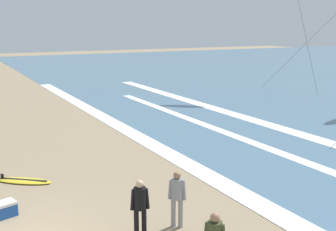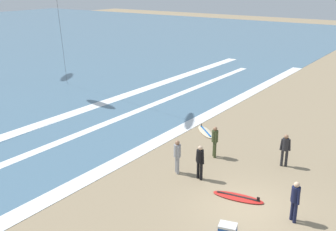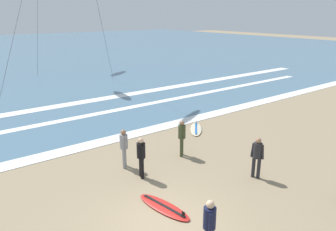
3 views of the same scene
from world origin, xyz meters
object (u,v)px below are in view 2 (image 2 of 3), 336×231
at_px(surfer_foreground_main, 177,154).
at_px(surfer_left_far, 200,159).
at_px(surfer_background_far, 295,198).
at_px(surfboard_right_spare, 206,132).
at_px(cooler_box, 228,230).
at_px(surfer_right_near, 285,147).
at_px(surfer_mid_group, 215,139).
at_px(surfboard_left_pile, 238,197).

bearing_deg(surfer_foreground_main, surfer_left_far, -85.84).
relative_size(surfer_background_far, surfboard_right_spare, 0.81).
height_order(surfer_left_far, surfer_background_far, same).
relative_size(surfer_left_far, cooler_box, 2.26).
bearing_deg(surfer_foreground_main, surfer_right_near, -46.64).
bearing_deg(surfer_right_near, surfer_left_far, 143.05).
bearing_deg(surfer_right_near, surfboard_right_spare, 72.25).
xyz_separation_m(surfer_background_far, cooler_box, (-2.18, 1.55, -0.74)).
bearing_deg(surfer_foreground_main, surfer_mid_group, -11.91).
bearing_deg(surfer_foreground_main, surfboard_left_pile, -97.64).
bearing_deg(surfer_mid_group, surfboard_left_pile, -137.22).
xyz_separation_m(surfer_background_far, surfer_mid_group, (3.28, 5.10, 0.00)).
distance_m(surfer_right_near, surfer_mid_group, 3.35).
xyz_separation_m(surfboard_right_spare, cooler_box, (-8.13, -5.59, 0.18)).
distance_m(surfer_foreground_main, surfboard_right_spare, 5.49).
xyz_separation_m(surfer_left_far, surfer_background_far, (-0.84, -4.49, 0.00)).
bearing_deg(surfer_left_far, surfer_foreground_main, 94.16).
distance_m(surfer_left_far, surfboard_right_spare, 5.84).
bearing_deg(surfer_background_far, surfer_right_near, 23.97).
distance_m(surfboard_right_spare, surfboard_left_pile, 7.40).
bearing_deg(surfboard_left_pile, surfboard_right_spare, 40.37).
xyz_separation_m(surfer_right_near, surfer_foreground_main, (-3.52, 3.73, 0.00)).
bearing_deg(cooler_box, surfboard_left_pile, 17.74).
relative_size(surfer_background_far, cooler_box, 2.26).
bearing_deg(surfboard_right_spare, surfer_left_far, -152.55).
distance_m(surfer_left_far, surfboard_left_pile, 2.38).
bearing_deg(cooler_box, surfer_mid_group, 32.98).
height_order(surfer_foreground_main, surfboard_left_pile, surfer_foreground_main).
distance_m(surfer_left_far, surfer_foreground_main, 1.15).
relative_size(surfer_foreground_main, surfboard_right_spare, 0.81).
bearing_deg(surfer_background_far, surfer_foreground_main, 82.36).
bearing_deg(cooler_box, surfer_background_far, -35.51).
bearing_deg(surfer_left_far, surfboard_right_spare, 27.45).
height_order(surfer_foreground_main, surfboard_right_spare, surfer_foreground_main).
relative_size(surfer_left_far, surfer_foreground_main, 1.00).
xyz_separation_m(surfer_background_far, surfer_foreground_main, (0.75, 5.63, 0.00)).
height_order(surfer_left_far, cooler_box, surfer_left_far).
bearing_deg(cooler_box, surfboard_right_spare, 34.51).
xyz_separation_m(surfer_right_near, surfboard_right_spare, (1.68, 5.24, -0.91)).
height_order(surfer_background_far, surfboard_left_pile, surfer_background_far).
relative_size(surfer_right_near, surfboard_right_spare, 0.81).
height_order(surfer_right_near, surfboard_left_pile, surfer_right_near).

